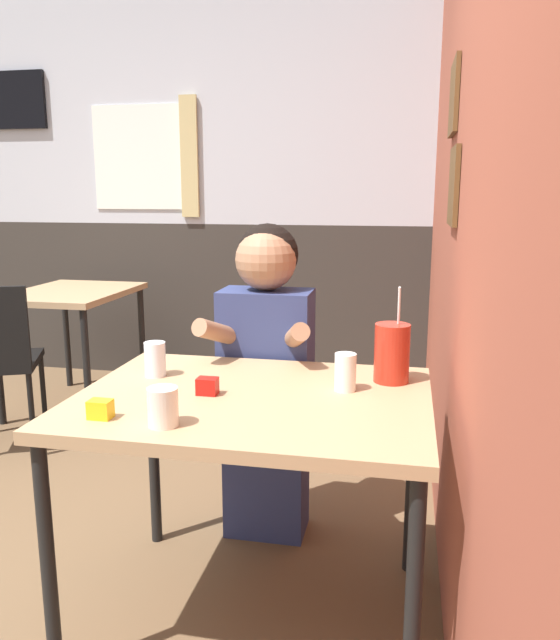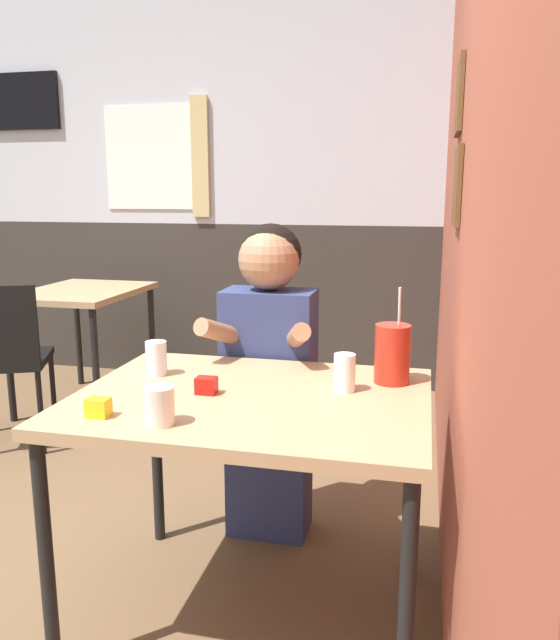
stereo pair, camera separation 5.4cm
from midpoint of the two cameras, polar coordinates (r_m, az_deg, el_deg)
The scene contains 12 objects.
brick_wall_right at distance 2.79m, azimuth 16.80°, elevation 11.81°, with size 0.08×4.73×2.70m.
back_wall at distance 4.40m, azimuth -4.97°, elevation 12.09°, with size 5.96×0.09×2.70m.
main_table at distance 1.86m, azimuth -1.80°, elevation -8.79°, with size 1.03×0.79×0.73m.
background_table at distance 4.00m, azimuth -17.20°, elevation 1.44°, with size 0.63×0.82×0.73m.
chair_near_window at distance 3.46m, azimuth -23.58°, elevation -2.73°, with size 0.53×0.53×0.88m.
person_seated at distance 2.36m, azimuth -0.33°, elevation -4.58°, with size 0.42×0.42×1.21m.
cocktail_pitcher at distance 1.97m, azimuth 11.01°, elevation -3.05°, with size 0.11×0.11×0.30m.
glass_near_pitcher at distance 2.06m, azimuth -10.51°, elevation -3.46°, with size 0.07×0.07×0.11m.
glass_center at distance 1.87m, azimuth 6.74°, elevation -4.81°, with size 0.07×0.07×0.11m.
glass_far_side at distance 1.63m, azimuth -10.04°, elevation -7.73°, with size 0.08×0.08×0.10m.
condiment_ketchup at distance 1.85m, azimuth -5.92°, elevation -5.98°, with size 0.06×0.04×0.05m.
condiment_mustard at distance 1.72m, azimuth -15.45°, elevation -7.74°, with size 0.06×0.04×0.05m.
Camera 2 is at (1.38, -1.42, 1.32)m, focal length 35.00 mm.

